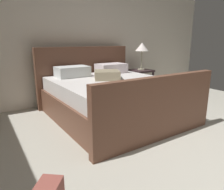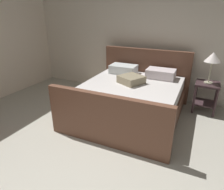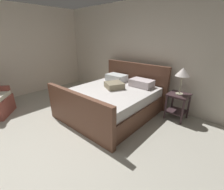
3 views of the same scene
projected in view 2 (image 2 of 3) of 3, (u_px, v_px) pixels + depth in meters
The scene contains 4 objects.
wall_back at pixel (160, 37), 4.43m from camera, with size 6.46×0.12×2.70m, color beige.
bed at pixel (130, 98), 3.87m from camera, with size 1.98×2.18×1.12m.
nightstand_right at pixel (206, 92), 3.99m from camera, with size 0.44×0.44×0.60m.
table_lamp_right at pixel (213, 58), 3.72m from camera, with size 0.29×0.29×0.59m.
Camera 2 is at (1.07, -1.20, 1.91)m, focal length 32.51 mm.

